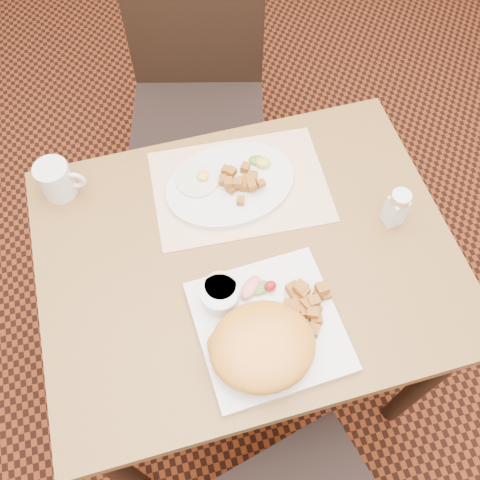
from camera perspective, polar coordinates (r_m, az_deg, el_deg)
The scene contains 15 objects.
ground at distance 1.85m, azimuth 0.52°, elevation -12.41°, with size 8.00×8.00×0.00m, color black.
table at distance 1.26m, azimuth 0.76°, elevation -3.79°, with size 0.90×0.70×0.75m.
chair_far at distance 1.76m, azimuth -4.61°, elevation 15.80°, with size 0.52×0.52×0.97m.
placemat at distance 1.25m, azimuth 0.00°, elevation 5.74°, with size 0.40×0.28×0.00m, color white.
plate_square at distance 1.08m, azimuth 3.09°, elevation -9.16°, with size 0.28×0.28×0.02m, color silver.
plate_oval at distance 1.24m, azimuth -1.01°, elevation 5.95°, with size 0.30×0.23×0.02m, color silver, non-canonical shape.
hollandaise_mound at distance 1.02m, azimuth 2.29°, elevation -11.28°, with size 0.20×0.18×0.08m.
ramekin at distance 1.07m, azimuth -2.17°, elevation -5.90°, with size 0.08×0.08×0.04m.
garnish_sq at distance 1.10m, azimuth 1.87°, elevation -5.04°, with size 0.09×0.06×0.03m.
fried_egg at distance 1.24m, azimuth -4.49°, elevation 6.49°, with size 0.10×0.10×0.02m.
garnish_ov at distance 1.26m, azimuth 2.21°, elevation 8.38°, with size 0.06×0.05×0.02m.
salt_shaker at distance 1.21m, azimuth 16.34°, elevation 3.34°, with size 0.05×0.05×0.10m.
coffee_mug at distance 1.28m, azimuth -18.98°, elevation 6.08°, with size 0.11×0.08×0.09m.
home_fries_sq at distance 1.08m, azimuth 6.94°, elevation -6.75°, with size 0.11×0.12×0.04m.
home_fries_ov at distance 1.22m, azimuth -0.05°, elevation 6.33°, with size 0.10×0.11×0.04m.
Camera 1 is at (-0.16, -0.52, 1.77)m, focal length 40.00 mm.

